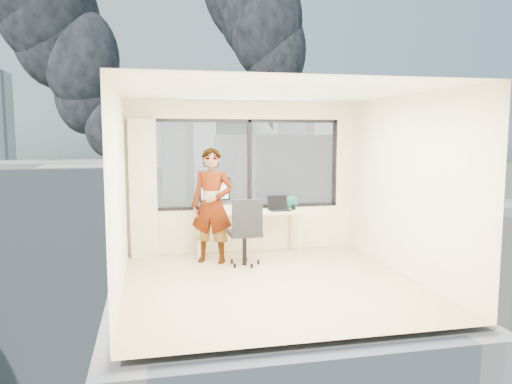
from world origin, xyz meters
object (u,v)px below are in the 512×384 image
object	(u,v)px
desk	(248,233)
laptop	(279,204)
monitor	(214,194)
game_console	(226,207)
handbag	(290,202)
chair	(244,231)
person	(212,205)

from	to	relation	value
desk	laptop	distance (m)	0.73
desk	monitor	distance (m)	0.87
game_console	handbag	size ratio (longest dim) A/B	1.23
chair	laptop	size ratio (longest dim) A/B	2.91
laptop	handbag	xyz separation A→B (m)	(0.26, 0.22, -0.01)
monitor	handbag	distance (m)	1.37
chair	person	size ratio (longest dim) A/B	0.59
game_console	handbag	bearing A→B (deg)	-9.52
chair	person	bearing A→B (deg)	145.30
chair	game_console	distance (m)	0.96
desk	person	distance (m)	0.92
desk	monitor	xyz separation A→B (m)	(-0.55, 0.09, 0.66)
desk	monitor	world-z (taller)	monitor
game_console	laptop	distance (m)	0.93
laptop	handbag	world-z (taller)	laptop
desk	person	size ratio (longest dim) A/B	0.98
person	handbag	world-z (taller)	person
handbag	game_console	bearing A→B (deg)	155.24
person	desk	bearing A→B (deg)	50.25
desk	laptop	xyz separation A→B (m)	(0.54, -0.06, 0.49)
chair	handbag	bearing A→B (deg)	39.43
monitor	game_console	world-z (taller)	monitor
monitor	laptop	size ratio (longest dim) A/B	1.54
monitor	game_console	size ratio (longest dim) A/B	1.69
chair	handbag	size ratio (longest dim) A/B	3.93
person	laptop	distance (m)	1.23
chair	monitor	bearing A→B (deg)	115.02
desk	chair	bearing A→B (deg)	-105.60
game_console	handbag	world-z (taller)	handbag
desk	game_console	distance (m)	0.59
person	monitor	distance (m)	0.47
chair	monitor	distance (m)	0.98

